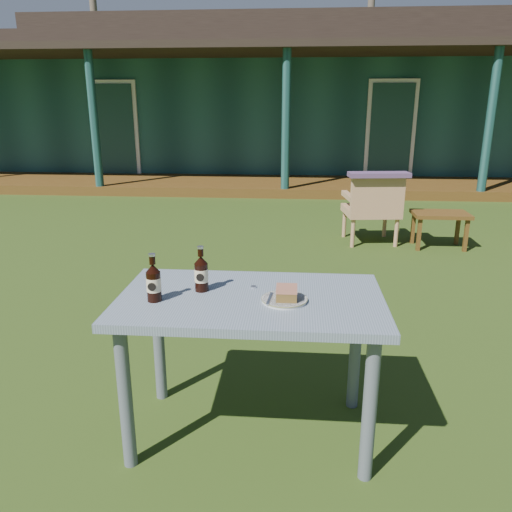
# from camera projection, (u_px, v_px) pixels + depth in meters

# --- Properties ---
(ground) EXTENTS (80.00, 80.00, 0.00)m
(ground) POSITION_uv_depth(u_px,v_px,m) (269.00, 306.00, 3.99)
(ground) COLOR #334916
(pavilion) EXTENTS (15.80, 8.30, 3.45)m
(pavilion) POSITION_uv_depth(u_px,v_px,m) (290.00, 101.00, 12.47)
(pavilion) COLOR #1A4542
(pavilion) RESTS_ON ground
(tree_left) EXTENTS (0.28, 0.28, 10.50)m
(tree_left) POSITION_uv_depth(u_px,v_px,m) (93.00, 6.00, 19.74)
(tree_left) COLOR brown
(tree_left) RESTS_ON ground
(tree_mid) EXTENTS (0.28, 0.28, 9.50)m
(tree_mid) POSITION_uv_depth(u_px,v_px,m) (370.00, 20.00, 19.99)
(tree_mid) COLOR brown
(tree_mid) RESTS_ON ground
(cafe_table) EXTENTS (1.20, 0.70, 0.72)m
(cafe_table) POSITION_uv_depth(u_px,v_px,m) (251.00, 317.00, 2.29)
(cafe_table) COLOR slate
(cafe_table) RESTS_ON ground
(plate) EXTENTS (0.20, 0.20, 0.01)m
(plate) POSITION_uv_depth(u_px,v_px,m) (284.00, 300.00, 2.20)
(plate) COLOR silver
(plate) RESTS_ON cafe_table
(cake_slice) EXTENTS (0.09, 0.09, 0.06)m
(cake_slice) POSITION_uv_depth(u_px,v_px,m) (287.00, 293.00, 2.17)
(cake_slice) COLOR brown
(cake_slice) RESTS_ON plate
(fork) EXTENTS (0.02, 0.14, 0.00)m
(fork) POSITION_uv_depth(u_px,v_px,m) (270.00, 298.00, 2.19)
(fork) COLOR silver
(fork) RESTS_ON plate
(cola_bottle_near) EXTENTS (0.06, 0.07, 0.22)m
(cola_bottle_near) POSITION_uv_depth(u_px,v_px,m) (201.00, 273.00, 2.30)
(cola_bottle_near) COLOR black
(cola_bottle_near) RESTS_ON cafe_table
(cola_bottle_far) EXTENTS (0.06, 0.07, 0.22)m
(cola_bottle_far) POSITION_uv_depth(u_px,v_px,m) (154.00, 282.00, 2.18)
(cola_bottle_far) COLOR black
(cola_bottle_far) RESTS_ON cafe_table
(bottle_cap) EXTENTS (0.03, 0.03, 0.01)m
(bottle_cap) POSITION_uv_depth(u_px,v_px,m) (254.00, 287.00, 2.36)
(bottle_cap) COLOR silver
(bottle_cap) RESTS_ON cafe_table
(armchair_left) EXTENTS (0.65, 0.62, 0.79)m
(armchair_left) POSITION_uv_depth(u_px,v_px,m) (373.00, 205.00, 5.66)
(armchair_left) COLOR tan
(armchair_left) RESTS_ON ground
(floral_throw) EXTENTS (0.68, 0.28, 0.05)m
(floral_throw) POSITION_uv_depth(u_px,v_px,m) (379.00, 175.00, 5.40)
(floral_throw) COLOR #5B3F64
(floral_throw) RESTS_ON armchair_left
(side_table) EXTENTS (0.60, 0.40, 0.40)m
(side_table) POSITION_uv_depth(u_px,v_px,m) (440.00, 218.00, 5.53)
(side_table) COLOR #583815
(side_table) RESTS_ON ground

